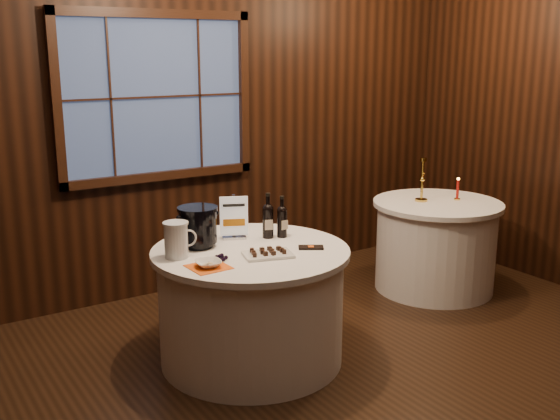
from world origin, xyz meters
TOP-DOWN VIEW (x-y plane):
  - back_wall at (0.00, 2.48)m, footprint 6.00×0.10m
  - main_table at (0.00, 1.00)m, footprint 1.28×1.28m
  - side_table at (2.00, 1.30)m, footprint 1.08×1.08m
  - sign_stand at (0.03, 1.26)m, footprint 0.18×0.15m
  - port_bottle_left at (0.23, 1.16)m, footprint 0.07×0.09m
  - port_bottle_right at (0.32, 1.12)m, footprint 0.07×0.07m
  - ice_bucket at (-0.26, 1.23)m, footprint 0.26×0.26m
  - chocolate_plate at (0.02, 0.81)m, footprint 0.34×0.27m
  - chocolate_box at (0.33, 0.80)m, footprint 0.18×0.15m
  - grape_bunch at (-0.28, 0.88)m, footprint 0.17×0.08m
  - glass_pitcher at (-0.47, 1.09)m, footprint 0.21×0.16m
  - orange_napkin at (-0.39, 0.82)m, footprint 0.23×0.23m
  - cracker_bowl at (-0.39, 0.82)m, footprint 0.18×0.18m
  - brass_candlestick at (1.90, 1.39)m, footprint 0.10×0.10m
  - red_candle at (2.19, 1.26)m, footprint 0.05×0.05m

SIDE VIEW (x-z plane):
  - main_table at x=0.00m, z-range 0.00..0.77m
  - side_table at x=2.00m, z-range 0.00..0.77m
  - orange_napkin at x=-0.39m, z-range 0.77..0.77m
  - chocolate_box at x=0.33m, z-range 0.77..0.78m
  - chocolate_plate at x=0.02m, z-range 0.77..0.81m
  - grape_bunch at x=-0.28m, z-range 0.77..0.81m
  - cracker_bowl at x=-0.39m, z-range 0.77..0.81m
  - red_candle at x=2.19m, z-range 0.75..0.94m
  - sign_stand at x=0.03m, z-range 0.72..1.03m
  - glass_pitcher at x=-0.47m, z-range 0.77..1.00m
  - port_bottle_right at x=0.32m, z-range 0.75..1.04m
  - brass_candlestick at x=1.90m, z-range 0.72..1.09m
  - port_bottle_left at x=0.23m, z-range 0.75..1.06m
  - ice_bucket at x=-0.26m, z-range 0.78..1.04m
  - back_wall at x=0.00m, z-range 0.04..3.04m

